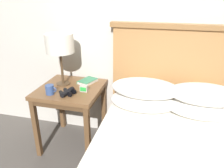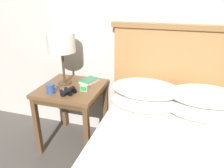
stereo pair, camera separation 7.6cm
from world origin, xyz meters
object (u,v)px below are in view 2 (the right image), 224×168
Objects in this scene: binoculars_pair at (68,91)px; alarm_clock at (85,88)px; nightstand at (72,95)px; book_on_nightstand at (89,81)px; table_lamp at (61,44)px; coffee_mug at (51,89)px.

alarm_clock is (0.12, 0.10, 0.01)m from binoculars_pair.
nightstand is 2.96× the size of book_on_nightstand.
table_lamp is at bearing 125.08° from binoculars_pair.
coffee_mug is 1.47× the size of alarm_clock.
binoculars_pair is (0.14, -0.20, -0.37)m from table_lamp.
alarm_clock is at bearing -17.48° from nightstand.
alarm_clock is (0.05, -0.21, 0.02)m from book_on_nightstand.
alarm_clock is (0.27, 0.13, -0.01)m from coffee_mug.
nightstand is 0.19m from binoculars_pair.
coffee_mug is at bearing -121.28° from nightstand.
book_on_nightstand is 3.11× the size of alarm_clock.
nightstand is 0.22m from book_on_nightstand.
coffee_mug is (-0.22, -0.34, 0.03)m from book_on_nightstand.
table_lamp is 3.00× the size of binoculars_pair.
alarm_clock is (0.26, -0.10, -0.37)m from table_lamp.
table_lamp is 7.07× the size of alarm_clock.
nightstand is at bearing -28.03° from table_lamp.
table_lamp reaches higher than binoculars_pair.
coffee_mug is at bearing -123.61° from book_on_nightstand.
table_lamp is 0.42m from coffee_mug.
coffee_mug reaches higher than nightstand.
book_on_nightstand is 2.12× the size of coffee_mug.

